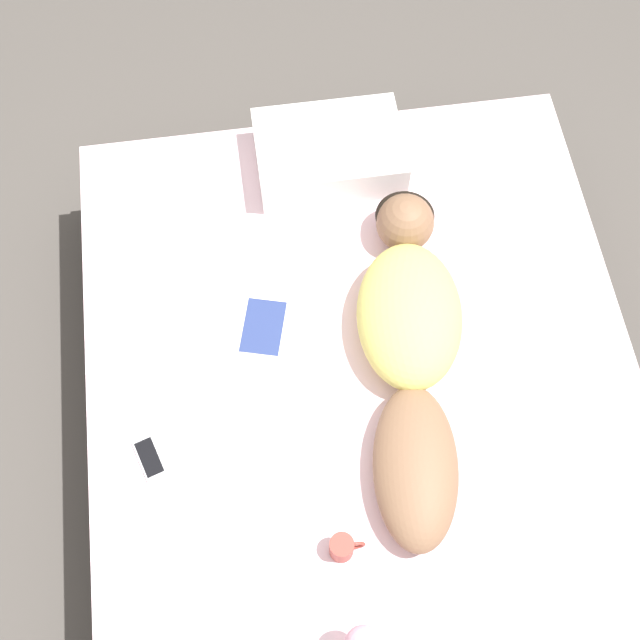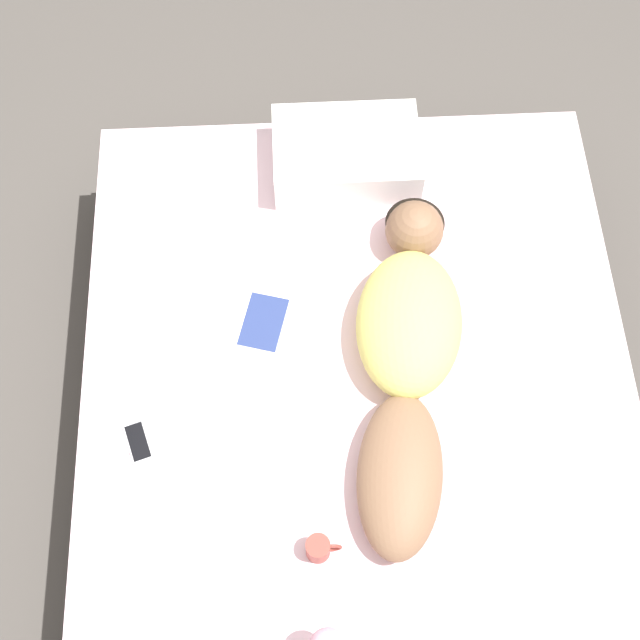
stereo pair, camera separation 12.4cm
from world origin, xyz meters
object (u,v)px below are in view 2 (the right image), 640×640
object	(u,v)px
open_magazine	(236,317)
coffee_mug	(319,548)
cell_phone	(138,442)
person	(408,347)

from	to	relation	value
open_magazine	coffee_mug	xyz separation A→B (m)	(0.25, -0.82, 0.04)
open_magazine	cell_phone	distance (m)	0.54
coffee_mug	cell_phone	distance (m)	0.68
person	open_magazine	xyz separation A→B (m)	(-0.57, 0.19, -0.09)
person	cell_phone	size ratio (longest dim) A/B	7.74
cell_phone	person	bearing A→B (deg)	-1.82
coffee_mug	cell_phone	bearing A→B (deg)	146.44
open_magazine	coffee_mug	world-z (taller)	coffee_mug
person	open_magazine	world-z (taller)	person
open_magazine	coffee_mug	distance (m)	0.85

